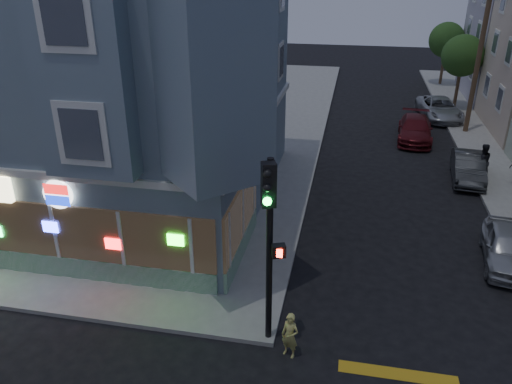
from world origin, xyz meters
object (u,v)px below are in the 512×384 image
(utility_pole, at_px, (479,58))
(pedestrian_a, at_px, (482,161))
(fire_hydrant, at_px, (482,172))
(street_tree_near, at_px, (463,56))
(parked_car_a, at_px, (508,247))
(parked_car_b, at_px, (468,167))
(traffic_signal, at_px, (270,225))
(parked_car_c, at_px, (415,129))
(parked_car_d, at_px, (439,109))
(running_child, at_px, (290,336))
(street_tree_far, at_px, (447,40))

(utility_pole, distance_m, pedestrian_a, 8.87)
(fire_hydrant, bearing_deg, pedestrian_a, 90.00)
(street_tree_near, distance_m, pedestrian_a, 14.34)
(parked_car_a, bearing_deg, parked_car_b, 97.00)
(pedestrian_a, bearing_deg, utility_pole, -108.76)
(utility_pole, distance_m, street_tree_near, 6.06)
(fire_hydrant, bearing_deg, utility_pole, 85.18)
(utility_pole, distance_m, parked_car_a, 16.48)
(parked_car_b, relative_size, traffic_signal, 0.74)
(parked_car_c, bearing_deg, traffic_signal, -101.87)
(parked_car_c, distance_m, fire_hydrant, 6.79)
(parked_car_b, bearing_deg, utility_pole, 86.03)
(street_tree_near, bearing_deg, parked_car_d, -117.50)
(parked_car_b, xyz_separation_m, traffic_signal, (-7.88, -13.85, 3.27))
(street_tree_near, xyz_separation_m, parked_car_c, (-3.60, -8.08, -3.22))
(parked_car_a, distance_m, traffic_signal, 10.39)
(traffic_signal, bearing_deg, fire_hydrant, 37.64)
(parked_car_b, bearing_deg, running_child, -111.59)
(parked_car_d, bearing_deg, running_child, -113.17)
(parked_car_a, xyz_separation_m, parked_car_d, (0.00, 19.02, 0.04))
(parked_car_c, height_order, parked_car_d, parked_car_d)
(street_tree_far, bearing_deg, running_child, -103.51)
(parked_car_a, distance_m, fire_hydrant, 7.62)
(parked_car_b, bearing_deg, fire_hydrant, -22.78)
(parked_car_d, distance_m, fire_hydrant, 11.44)
(parked_car_a, height_order, parked_car_d, parked_car_d)
(fire_hydrant, bearing_deg, parked_car_d, 93.01)
(utility_pole, bearing_deg, parked_car_d, 112.63)
(parked_car_a, distance_m, parked_car_d, 19.02)
(street_tree_near, relative_size, fire_hydrant, 5.95)
(street_tree_near, distance_m, traffic_signal, 29.38)
(parked_car_a, relative_size, fire_hydrant, 4.52)
(utility_pole, bearing_deg, traffic_signal, -112.79)
(parked_car_d, bearing_deg, pedestrian_a, -94.21)
(street_tree_near, relative_size, street_tree_far, 1.00)
(street_tree_far, xyz_separation_m, parked_car_d, (-1.50, -10.88, -3.21))
(parked_car_b, bearing_deg, street_tree_far, 91.38)
(running_child, distance_m, traffic_signal, 3.34)
(parked_car_b, bearing_deg, traffic_signal, -114.34)
(parked_car_b, height_order, traffic_signal, traffic_signal)
(parked_car_b, bearing_deg, street_tree_near, 89.16)
(running_child, height_order, parked_car_b, running_child)
(pedestrian_a, xyz_separation_m, traffic_signal, (-8.48, -13.82, 2.89))
(street_tree_far, bearing_deg, fire_hydrant, -92.31)
(running_child, height_order, traffic_signal, traffic_signal)
(parked_car_c, bearing_deg, street_tree_far, 81.81)
(street_tree_near, distance_m, parked_car_b, 14.44)
(utility_pole, bearing_deg, parked_car_c, -148.52)
(running_child, xyz_separation_m, parked_car_b, (7.20, 14.21, -0.02))
(street_tree_far, distance_m, parked_car_a, 30.12)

